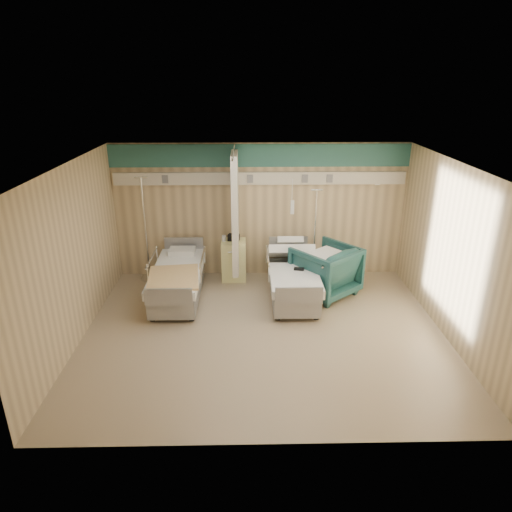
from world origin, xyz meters
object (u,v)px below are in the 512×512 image
Objects in this scene: iv_stand_left at (148,259)px; bed_left at (178,284)px; bed_right at (293,283)px; visitor_armchair at (325,270)px; iv_stand_right at (313,261)px; bedside_cabinet at (234,260)px.

bed_left is at bearing -51.70° from iv_stand_left.
bed_right is 1.98× the size of visitor_armchair.
bed_left is 2.86m from visitor_armchair.
iv_stand_left is (-3.46, 0.08, 0.05)m from iv_stand_right.
visitor_armchair is 0.56× the size of iv_stand_right.
bed_right is 1.11× the size of iv_stand_right.
iv_stand_right is (0.52, 0.86, 0.08)m from bed_right.
bed_right is at bearing -25.40° from visitor_armchair.
bedside_cabinet is at bearing 141.95° from bed_right.
visitor_armchair is at bearing 14.23° from bed_right.
iv_stand_left is (-3.60, 0.78, -0.05)m from visitor_armchair.
iv_stand_right reaches higher than bed_left.
bed_left is 1.39m from bedside_cabinet.
iv_stand_left is (-1.80, 0.04, 0.02)m from bedside_cabinet.
visitor_armchair reaches higher than bedside_cabinet.
bed_right is 1.01m from iv_stand_right.
bed_right is 1.46m from bedside_cabinet.
visitor_armchair is 3.68m from iv_stand_left.
visitor_armchair is at bearing -79.12° from iv_stand_right.
bed_left is 2.54× the size of bedside_cabinet.
visitor_armchair reaches higher than bed_right.
bed_right is 0.99× the size of iv_stand_left.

